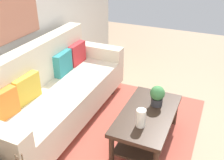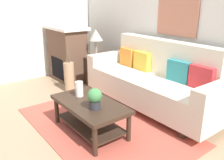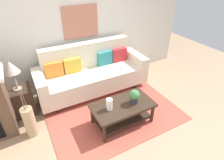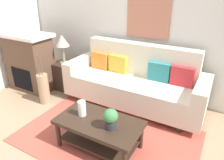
# 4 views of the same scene
# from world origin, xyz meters

# --- Properties ---
(ground_plane) EXTENTS (9.42, 9.42, 0.00)m
(ground_plane) POSITION_xyz_m (0.00, 0.00, 0.00)
(ground_plane) COLOR #9E7F60
(wall_back) EXTENTS (5.42, 0.10, 2.70)m
(wall_back) POSITION_xyz_m (0.00, 2.06, 1.35)
(wall_back) COLOR silver
(wall_back) RESTS_ON ground_plane
(wall_left) EXTENTS (0.10, 5.01, 2.70)m
(wall_left) POSITION_xyz_m (-2.76, 0.50, 1.35)
(wall_left) COLOR silver
(wall_left) RESTS_ON ground_plane
(area_rug) EXTENTS (2.49, 1.60, 0.01)m
(area_rug) POSITION_xyz_m (0.00, 0.50, 0.01)
(area_rug) COLOR #B24C3D
(area_rug) RESTS_ON ground_plane
(couch) EXTENTS (2.43, 0.84, 1.08)m
(couch) POSITION_xyz_m (-0.04, 1.52, 0.43)
(couch) COLOR beige
(couch) RESTS_ON ground_plane
(throw_pillow_orange) EXTENTS (0.37, 0.16, 0.32)m
(throw_pillow_orange) POSITION_xyz_m (-0.82, 1.65, 0.68)
(throw_pillow_orange) COLOR orange
(throw_pillow_orange) RESTS_ON couch
(throw_pillow_mustard) EXTENTS (0.37, 0.15, 0.32)m
(throw_pillow_mustard) POSITION_xyz_m (-0.43, 1.65, 0.68)
(throw_pillow_mustard) COLOR gold
(throw_pillow_mustard) RESTS_ON couch
(throw_pillow_teal) EXTENTS (0.37, 0.14, 0.32)m
(throw_pillow_teal) POSITION_xyz_m (0.34, 1.65, 0.68)
(throw_pillow_teal) COLOR teal
(throw_pillow_teal) RESTS_ON couch
(throw_pillow_crimson) EXTENTS (0.36, 0.13, 0.32)m
(throw_pillow_crimson) POSITION_xyz_m (0.73, 1.65, 0.68)
(throw_pillow_crimson) COLOR red
(throw_pillow_crimson) RESTS_ON couch
(coffee_table) EXTENTS (1.10, 0.60, 0.43)m
(coffee_table) POSITION_xyz_m (0.02, 0.28, 0.31)
(coffee_table) COLOR #332319
(coffee_table) RESTS_ON ground_plane
(tabletop_vase) EXTENTS (0.11, 0.11, 0.21)m
(tabletop_vase) POSITION_xyz_m (-0.25, 0.28, 0.53)
(tabletop_vase) COLOR white
(tabletop_vase) RESTS_ON coffee_table
(potted_plant_tabletop) EXTENTS (0.18, 0.18, 0.26)m
(potted_plant_tabletop) POSITION_xyz_m (0.22, 0.23, 0.57)
(potted_plant_tabletop) COLOR #2D2D33
(potted_plant_tabletop) RESTS_ON coffee_table
(side_table) EXTENTS (0.44, 0.44, 0.56)m
(side_table) POSITION_xyz_m (-1.56, 1.44, 0.28)
(side_table) COLOR #332319
(side_table) RESTS_ON ground_plane
(table_lamp) EXTENTS (0.28, 0.28, 0.57)m
(table_lamp) POSITION_xyz_m (-1.56, 1.44, 0.99)
(table_lamp) COLOR gray
(table_lamp) RESTS_ON side_table
(fireplace) EXTENTS (1.02, 0.58, 1.16)m
(fireplace) POSITION_xyz_m (-2.16, 1.09, 0.59)
(fireplace) COLOR brown
(fireplace) RESTS_ON ground_plane
(floor_vase) EXTENTS (0.19, 0.19, 0.56)m
(floor_vase) POSITION_xyz_m (-1.50, 0.77, 0.28)
(floor_vase) COLOR tan
(floor_vase) RESTS_ON ground_plane
(floor_vase_branch_a) EXTENTS (0.02, 0.03, 0.36)m
(floor_vase_branch_a) POSITION_xyz_m (-1.48, 0.77, 0.74)
(floor_vase_branch_a) COLOR brown
(floor_vase_branch_a) RESTS_ON floor_vase
(floor_vase_branch_b) EXTENTS (0.02, 0.03, 0.36)m
(floor_vase_branch_b) POSITION_xyz_m (-1.51, 0.79, 0.74)
(floor_vase_branch_b) COLOR brown
(floor_vase_branch_b) RESTS_ON floor_vase
(floor_vase_branch_c) EXTENTS (0.02, 0.05, 0.36)m
(floor_vase_branch_c) POSITION_xyz_m (-1.51, 0.75, 0.74)
(floor_vase_branch_c) COLOR brown
(floor_vase_branch_c) RESTS_ON floor_vase
(framed_painting) EXTENTS (0.78, 0.03, 0.69)m
(framed_painting) POSITION_xyz_m (-0.04, 1.99, 1.48)
(framed_painting) COLOR #B77056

